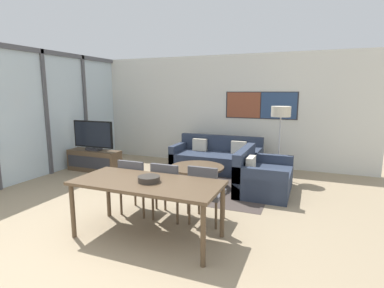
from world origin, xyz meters
name	(u,v)px	position (x,y,z in m)	size (l,w,h in m)	color
ground_plane	(90,256)	(0.00, 0.00, 0.00)	(24.00, 24.00, 0.00)	#9E896B
wall_back	(219,110)	(0.03, 5.02, 1.40)	(7.60, 0.09, 2.80)	silver
window_wall_left	(45,108)	(-3.29, 2.51, 1.53)	(0.07, 5.02, 2.80)	silver
area_rug	(197,186)	(0.22, 2.90, 0.00)	(2.86, 1.94, 0.01)	#473D38
tv_console	(94,161)	(-2.49, 3.09, 0.25)	(1.31, 0.43, 0.51)	brown
television	(93,136)	(-2.49, 3.09, 0.85)	(1.09, 0.20, 0.70)	#2D2D33
sofa_main	(217,159)	(0.22, 4.26, 0.27)	(2.08, 0.95, 0.81)	#2D384C
sofa_side	(260,177)	(1.44, 3.08, 0.27)	(0.95, 1.37, 0.81)	#2D384C
coffee_table	(197,171)	(0.22, 2.90, 0.31)	(1.08, 1.08, 0.41)	brown
dining_table	(147,187)	(0.39, 0.66, 0.69)	(1.92, 0.85, 0.76)	brown
dining_chair_left	(136,183)	(-0.17, 1.27, 0.49)	(0.46, 0.46, 0.87)	#4C4C51
dining_chair_centre	(168,187)	(0.39, 1.28, 0.49)	(0.46, 0.46, 0.87)	#4C4C51
dining_chair_right	(205,191)	(0.95, 1.34, 0.49)	(0.46, 0.46, 0.87)	#4C4C51
fruit_bowl	(149,179)	(0.43, 0.65, 0.80)	(0.28, 0.28, 0.07)	#332D28
floor_lamp	(281,116)	(1.67, 4.09, 1.38)	(0.41, 0.41, 1.58)	#2D2D33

